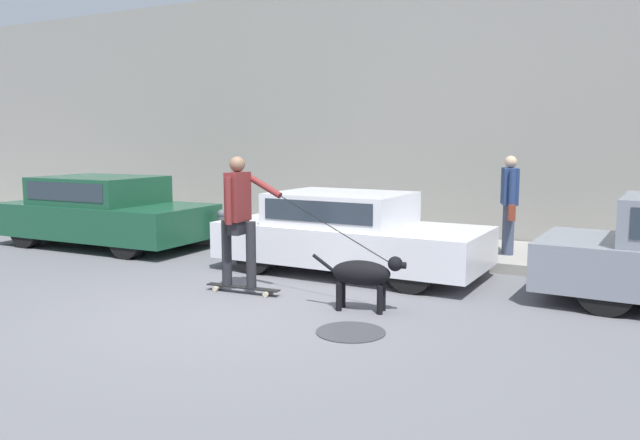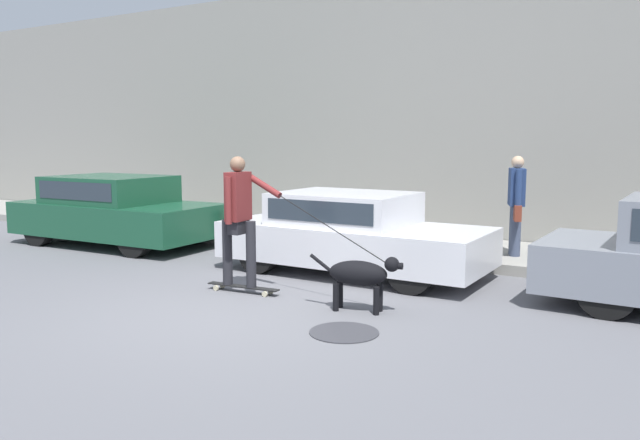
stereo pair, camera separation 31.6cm
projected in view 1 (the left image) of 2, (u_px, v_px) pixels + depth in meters
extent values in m
plane|color=slate|center=(235.00, 314.00, 7.14)|extent=(36.00, 36.00, 0.00)
cube|color=gray|center=(417.00, 110.00, 12.10)|extent=(32.00, 0.30, 5.09)
cube|color=gray|center=(390.00, 245.00, 11.27)|extent=(30.00, 2.28, 0.16)
cylinder|color=black|center=(186.00, 227.00, 11.80)|extent=(0.67, 0.22, 0.67)
cylinder|color=black|center=(127.00, 239.00, 10.40)|extent=(0.67, 0.22, 0.67)
cylinder|color=black|center=(92.00, 220.00, 12.88)|extent=(0.67, 0.22, 0.67)
cylinder|color=black|center=(26.00, 230.00, 11.48)|extent=(0.67, 0.22, 0.67)
cube|color=#194C33|center=(107.00, 219.00, 11.62)|extent=(4.00, 1.94, 0.60)
cube|color=#194C33|center=(99.00, 190.00, 11.62)|extent=(2.15, 1.70, 0.50)
cube|color=#28333D|center=(64.00, 192.00, 10.88)|extent=(1.84, 0.07, 0.32)
cylinder|color=black|center=(445.00, 251.00, 9.31)|extent=(0.65, 0.21, 0.64)
cylinder|color=black|center=(411.00, 269.00, 8.07)|extent=(0.65, 0.21, 0.64)
cylinder|color=black|center=(304.00, 239.00, 10.50)|extent=(0.65, 0.21, 0.64)
cylinder|color=black|center=(255.00, 252.00, 9.26)|extent=(0.65, 0.21, 0.64)
cube|color=silver|center=(351.00, 242.00, 9.27)|extent=(3.98, 1.73, 0.54)
cube|color=silver|center=(341.00, 208.00, 9.28)|extent=(1.96, 1.53, 0.46)
cube|color=#28333D|center=(317.00, 212.00, 8.62)|extent=(1.71, 0.04, 0.30)
cylinder|color=black|center=(618.00, 265.00, 8.29)|extent=(0.65, 0.22, 0.65)
cylinder|color=black|center=(606.00, 287.00, 7.05)|extent=(0.65, 0.22, 0.65)
cylinder|color=black|center=(383.00, 297.00, 7.26)|extent=(0.07, 0.07, 0.33)
cylinder|color=black|center=(380.00, 300.00, 7.11)|extent=(0.07, 0.07, 0.33)
cylinder|color=black|center=(343.00, 294.00, 7.40)|extent=(0.07, 0.07, 0.33)
cylinder|color=black|center=(339.00, 297.00, 7.25)|extent=(0.07, 0.07, 0.33)
ellipsoid|color=black|center=(361.00, 273.00, 7.22)|extent=(0.74, 0.41, 0.29)
sphere|color=black|center=(395.00, 264.00, 7.08)|extent=(0.17, 0.17, 0.17)
cylinder|color=black|center=(402.00, 265.00, 7.06)|extent=(0.11, 0.09, 0.08)
cylinder|color=black|center=(324.00, 263.00, 7.35)|extent=(0.28, 0.09, 0.21)
cylinder|color=beige|center=(271.00, 292.00, 8.02)|extent=(0.07, 0.04, 0.07)
cylinder|color=beige|center=(265.00, 295.00, 7.88)|extent=(0.07, 0.04, 0.07)
cylinder|color=beige|center=(221.00, 286.00, 8.32)|extent=(0.07, 0.04, 0.07)
cylinder|color=beige|center=(215.00, 289.00, 8.18)|extent=(0.07, 0.04, 0.07)
cube|color=black|center=(243.00, 287.00, 8.09)|extent=(1.05, 0.20, 0.02)
cylinder|color=#232328|center=(251.00, 255.00, 7.99)|extent=(0.13, 0.13, 0.86)
cylinder|color=#232328|center=(227.00, 253.00, 8.13)|extent=(0.13, 0.13, 0.86)
cube|color=#232328|center=(238.00, 228.00, 8.02)|extent=(0.18, 0.30, 0.17)
cube|color=maroon|center=(238.00, 197.00, 7.96)|extent=(0.21, 0.38, 0.63)
sphere|color=brown|center=(237.00, 164.00, 7.91)|extent=(0.20, 0.20, 0.20)
cylinder|color=maroon|center=(228.00, 201.00, 7.76)|extent=(0.08, 0.08, 0.60)
cylinder|color=maroon|center=(263.00, 185.00, 8.00)|extent=(0.58, 0.13, 0.32)
cylinder|color=black|center=(335.00, 229.00, 7.48)|extent=(1.62, 0.15, 0.73)
cylinder|color=#3D4760|center=(509.00, 230.00, 9.89)|extent=(0.16, 0.16, 0.80)
cylinder|color=#3D4760|center=(507.00, 228.00, 10.06)|extent=(0.16, 0.16, 0.80)
cube|color=navy|center=(510.00, 186.00, 9.89)|extent=(0.36, 0.50, 0.58)
cylinder|color=navy|center=(512.00, 187.00, 9.62)|extent=(0.10, 0.10, 0.55)
cylinder|color=navy|center=(508.00, 184.00, 10.15)|extent=(0.10, 0.10, 0.55)
sphere|color=tan|center=(511.00, 162.00, 9.84)|extent=(0.19, 0.19, 0.19)
cube|color=brown|center=(511.00, 212.00, 9.67)|extent=(0.17, 0.26, 0.24)
cylinder|color=#38383D|center=(350.00, 332.00, 6.45)|extent=(0.72, 0.72, 0.01)
cylinder|color=#4C5156|center=(222.00, 233.00, 11.29)|extent=(0.17, 0.17, 0.60)
sphere|color=#4C5156|center=(222.00, 214.00, 11.24)|extent=(0.18, 0.18, 0.18)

